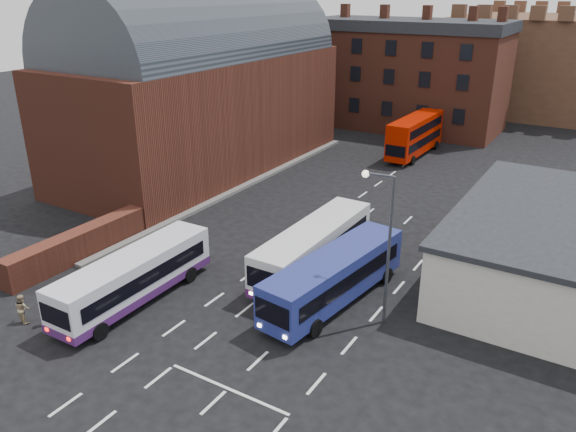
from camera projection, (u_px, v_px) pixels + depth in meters
The scene contains 13 objects.
ground at pixel (185, 321), 28.24m from camera, with size 180.00×180.00×0.00m, color black.
railway_station at pixel (203, 84), 49.40m from camera, with size 12.00×28.00×16.00m.
forecourt_wall at pixel (78, 245), 34.40m from camera, with size 1.20×10.00×1.80m, color #602B1E.
cream_building at pixel (555, 247), 31.25m from camera, with size 10.40×16.40×4.25m.
brick_terrace at pixel (405, 80), 65.38m from camera, with size 22.00×10.00×11.00m, color brown.
castle_keep at pixel (543, 64), 75.20m from camera, with size 22.00×22.00×12.00m, color brown.
bus_white_outbound at pixel (134, 275), 29.43m from camera, with size 2.55×9.82×2.67m.
bus_white_inbound at pixel (314, 245), 32.56m from camera, with size 2.69×10.38×2.83m.
bus_blue at pixel (335, 275), 29.33m from camera, with size 3.61×10.30×2.75m.
bus_red_double at pixel (415, 135), 55.04m from camera, with size 2.63×9.70×3.86m.
street_lamp at pixel (384, 236), 26.44m from camera, with size 1.58×0.41×7.80m.
pedestrian_red at pixel (48, 310), 27.62m from camera, with size 0.59×0.39×1.63m, color #920302.
pedestrian_beige at pixel (23, 308), 27.87m from camera, with size 0.74×0.58×1.53m, color tan.
Camera 1 is at (17.01, -17.88, 15.60)m, focal length 35.00 mm.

